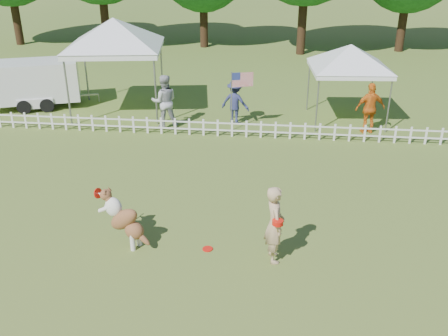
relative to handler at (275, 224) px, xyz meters
name	(u,v)px	position (x,y,z in m)	size (l,w,h in m)	color
ground	(191,249)	(-1.83, 0.16, -0.87)	(120.00, 120.00, 0.00)	#416A21
picket_fence	(225,128)	(-1.83, 7.16, -0.57)	(22.00, 0.08, 0.60)	silver
handler	(275,224)	(0.00, 0.00, 0.00)	(0.63, 0.41, 1.73)	tan
dog	(125,220)	(-3.29, 0.20, -0.22)	(1.24, 0.41, 1.29)	brown
frisbee_on_turf	(208,249)	(-1.45, 0.20, -0.86)	(0.23, 0.23, 0.02)	red
canopy_tent_left	(117,67)	(-6.25, 9.48, 0.90)	(3.43, 3.43, 3.54)	white
canopy_tent_right	(347,84)	(2.47, 9.33, 0.53)	(2.70, 2.70, 2.79)	white
cargo_trailer	(35,84)	(-9.82, 9.72, 0.08)	(4.28, 1.88, 1.88)	white
flag_pole	(231,102)	(-1.66, 7.74, 0.21)	(0.82, 0.09, 2.14)	gray
spectator_a	(164,101)	(-4.08, 7.87, 0.10)	(0.94, 0.73, 1.93)	#AAACB0
spectator_b	(235,102)	(-1.60, 8.53, -0.05)	(1.06, 0.61, 1.64)	navy
spectator_c	(370,108)	(3.17, 8.08, 0.03)	(1.05, 0.44, 1.79)	orange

